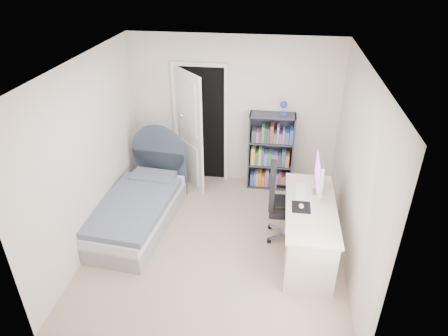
# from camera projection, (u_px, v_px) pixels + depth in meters

# --- Properties ---
(room_shell) EXTENTS (3.50, 3.70, 2.60)m
(room_shell) POSITION_uv_depth(u_px,v_px,m) (217.00, 165.00, 5.00)
(room_shell) COLOR gray
(room_shell) RESTS_ON ground
(door) EXTENTS (0.92, 0.64, 2.06)m
(door) POSITION_uv_depth(u_px,v_px,m) (193.00, 128.00, 6.55)
(door) COLOR black
(door) RESTS_ON ground
(bed) EXTENTS (1.08, 2.03, 1.21)m
(bed) POSITION_uv_depth(u_px,v_px,m) (139.00, 207.00, 5.89)
(bed) COLOR gray
(bed) RESTS_ON ground
(nightstand) EXTENTS (0.36, 0.36, 0.54)m
(nightstand) POSITION_uv_depth(u_px,v_px,m) (169.00, 161.00, 6.97)
(nightstand) COLOR #D7AE84
(nightstand) RESTS_ON ground
(floor_lamp) EXTENTS (0.19, 0.19, 1.32)m
(floor_lamp) POSITION_uv_depth(u_px,v_px,m) (182.00, 156.00, 6.74)
(floor_lamp) COLOR silver
(floor_lamp) RESTS_ON ground
(bookcase) EXTENTS (0.73, 0.31, 1.56)m
(bookcase) POSITION_uv_depth(u_px,v_px,m) (271.00, 154.00, 6.65)
(bookcase) COLOR #353949
(bookcase) RESTS_ON ground
(desk) EXTENTS (0.64, 1.59, 1.30)m
(desk) POSITION_uv_depth(u_px,v_px,m) (309.00, 227.00, 5.22)
(desk) COLOR beige
(desk) RESTS_ON ground
(office_chair) EXTENTS (0.57, 0.58, 1.12)m
(office_chair) POSITION_uv_depth(u_px,v_px,m) (281.00, 200.00, 5.43)
(office_chair) COLOR silver
(office_chair) RESTS_ON ground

